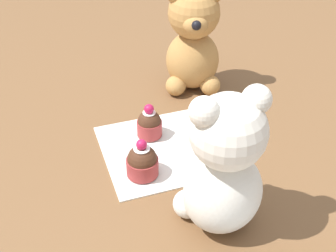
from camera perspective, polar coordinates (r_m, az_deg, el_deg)
The scene contains 6 objects.
ground_plane at distance 0.92m, azimuth 0.00°, elevation -2.81°, with size 4.00×4.00×0.00m, color brown.
knitted_placemat at distance 0.92m, azimuth 0.00°, elevation -2.67°, with size 0.25×0.22×0.01m, color silver.
teddy_bear_cream at distance 0.70m, azimuth 6.82°, elevation -4.87°, with size 0.13×0.13×0.25m.
teddy_bear_tan at distance 1.05m, azimuth 3.10°, elevation 10.47°, with size 0.15×0.14×0.25m.
cupcake_near_cream_bear at distance 0.84m, azimuth -3.16°, elevation -4.37°, with size 0.06×0.06×0.08m.
cupcake_near_tan_bear at distance 0.93m, azimuth -2.28°, elevation 0.27°, with size 0.05×0.05×0.07m.
Camera 1 is at (0.23, 0.68, 0.58)m, focal length 50.00 mm.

